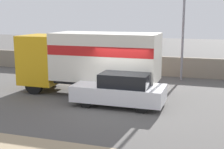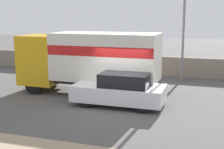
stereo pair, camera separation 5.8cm
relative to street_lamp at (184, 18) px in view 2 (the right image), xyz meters
The scene contains 5 objects.
ground_plane 7.87m from the street_lamp, 108.23° to the right, with size 80.00×80.00×0.00m, color #514F4C.
stone_wall_backdrop 3.97m from the street_lamp, 152.76° to the left, with size 60.00×0.35×1.28m.
street_lamp is the anchor object (origin of this frame).
box_truck 6.58m from the street_lamp, 131.00° to the right, with size 7.11×2.33×3.12m.
car_hatchback 7.29m from the street_lamp, 108.15° to the right, with size 4.06×1.86×1.51m.
Camera 2 is at (3.88, -12.68, 4.04)m, focal length 50.00 mm.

